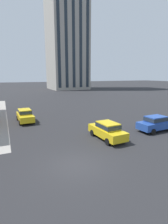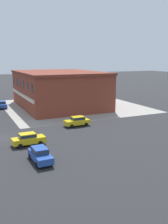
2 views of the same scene
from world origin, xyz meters
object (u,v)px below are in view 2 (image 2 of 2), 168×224
Objects in this scene: car_main_northbound_far at (2,104)px; car_parked_curb at (28,139)px; car_cross_eastbound at (77,121)px; car_main_mid at (40,154)px.

car_parked_curb is at bearing -0.78° from car_main_northbound_far.
car_main_northbound_far is 1.00× the size of car_cross_eastbound.
car_main_northbound_far and car_cross_eastbound have the same top height.
car_main_mid is at bearing -0.68° from car_parked_curb.
car_cross_eastbound is 16.29m from car_main_mid.
car_main_northbound_far and car_main_mid have the same top height.
car_cross_eastbound and car_parked_curb have the same top height.
car_main_mid is at bearing -38.45° from car_cross_eastbound.
car_parked_curb is at bearing 179.32° from car_main_mid.
car_main_mid is (6.30, -0.07, 0.00)m from car_parked_curb.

